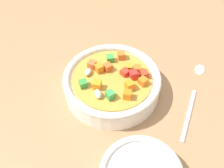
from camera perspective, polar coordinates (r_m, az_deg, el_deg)
ground_plane at (r=59.92cm, az=-0.00°, el=-2.06°), size 140.00×140.00×2.00cm
soup_bowl_main at (r=57.10cm, az=0.02°, el=0.25°), size 20.26×20.26×6.00cm
spoon at (r=60.67cm, az=16.81°, el=-1.95°), size 17.27×15.99×0.91cm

